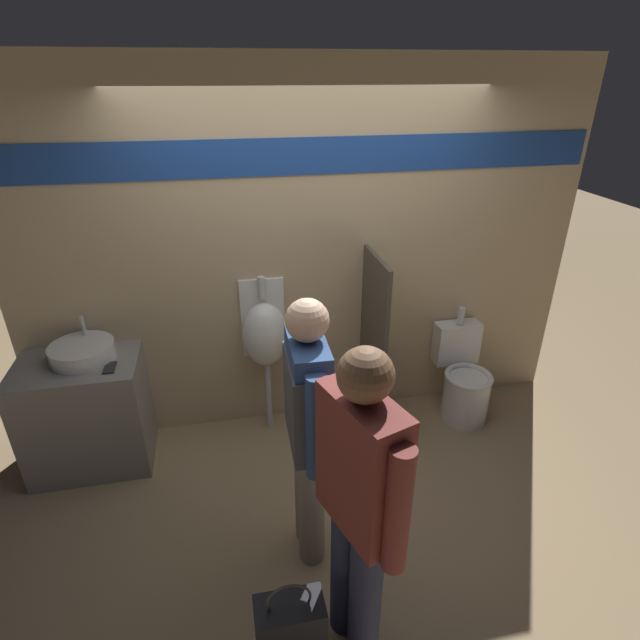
{
  "coord_description": "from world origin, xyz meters",
  "views": [
    {
      "loc": [
        -0.62,
        -2.82,
        2.58
      ],
      "look_at": [
        0.0,
        0.17,
        1.05
      ],
      "focal_mm": 28.0,
      "sensor_mm": 36.0,
      "label": 1
    }
  ],
  "objects_px": {
    "cell_phone": "(110,368)",
    "urinal_near_counter": "(265,334)",
    "shopping_bag": "(290,632)",
    "person_in_vest": "(308,419)",
    "sink_basin": "(82,352)",
    "person_with_lanyard": "(359,502)",
    "toilet": "(463,382)"
  },
  "relations": [
    {
      "from": "person_in_vest",
      "to": "cell_phone",
      "type": "bearing_deg",
      "value": 52.57
    },
    {
      "from": "cell_phone",
      "to": "toilet",
      "type": "bearing_deg",
      "value": 1.99
    },
    {
      "from": "sink_basin",
      "to": "person_in_vest",
      "type": "distance_m",
      "value": 1.74
    },
    {
      "from": "toilet",
      "to": "sink_basin",
      "type": "bearing_deg",
      "value": 178.49
    },
    {
      "from": "sink_basin",
      "to": "person_in_vest",
      "type": "xyz_separation_m",
      "value": [
        1.35,
        -1.1,
        0.06
      ]
    },
    {
      "from": "person_in_vest",
      "to": "toilet",
      "type": "bearing_deg",
      "value": -53.62
    },
    {
      "from": "cell_phone",
      "to": "urinal_near_counter",
      "type": "bearing_deg",
      "value": 13.2
    },
    {
      "from": "cell_phone",
      "to": "person_with_lanyard",
      "type": "bearing_deg",
      "value": -50.11
    },
    {
      "from": "shopping_bag",
      "to": "cell_phone",
      "type": "bearing_deg",
      "value": 121.09
    },
    {
      "from": "sink_basin",
      "to": "shopping_bag",
      "type": "height_order",
      "value": "sink_basin"
    },
    {
      "from": "toilet",
      "to": "shopping_bag",
      "type": "distance_m",
      "value": 2.36
    },
    {
      "from": "urinal_near_counter",
      "to": "shopping_bag",
      "type": "bearing_deg",
      "value": -93.32
    },
    {
      "from": "cell_phone",
      "to": "urinal_near_counter",
      "type": "distance_m",
      "value": 1.08
    },
    {
      "from": "urinal_near_counter",
      "to": "person_in_vest",
      "type": "xyz_separation_m",
      "value": [
        0.11,
        -1.18,
        0.11
      ]
    },
    {
      "from": "urinal_near_counter",
      "to": "person_in_vest",
      "type": "bearing_deg",
      "value": -84.83
    },
    {
      "from": "toilet",
      "to": "shopping_bag",
      "type": "relative_size",
      "value": 1.63
    },
    {
      "from": "shopping_bag",
      "to": "person_in_vest",
      "type": "bearing_deg",
      "value": 71.49
    },
    {
      "from": "cell_phone",
      "to": "urinal_near_counter",
      "type": "height_order",
      "value": "urinal_near_counter"
    },
    {
      "from": "sink_basin",
      "to": "person_with_lanyard",
      "type": "xyz_separation_m",
      "value": [
        1.46,
        -1.68,
        0.05
      ]
    },
    {
      "from": "urinal_near_counter",
      "to": "shopping_bag",
      "type": "height_order",
      "value": "urinal_near_counter"
    },
    {
      "from": "sink_basin",
      "to": "urinal_near_counter",
      "type": "bearing_deg",
      "value": 3.72
    },
    {
      "from": "cell_phone",
      "to": "person_in_vest",
      "type": "xyz_separation_m",
      "value": [
        1.16,
        -0.93,
        0.11
      ]
    },
    {
      "from": "shopping_bag",
      "to": "toilet",
      "type": "bearing_deg",
      "value": 44.59
    },
    {
      "from": "sink_basin",
      "to": "toilet",
      "type": "distance_m",
      "value": 2.88
    },
    {
      "from": "cell_phone",
      "to": "toilet",
      "type": "xyz_separation_m",
      "value": [
        2.63,
        0.09,
        -0.52
      ]
    },
    {
      "from": "person_with_lanyard",
      "to": "shopping_bag",
      "type": "relative_size",
      "value": 3.08
    },
    {
      "from": "urinal_near_counter",
      "to": "person_in_vest",
      "type": "height_order",
      "value": "person_in_vest"
    },
    {
      "from": "person_with_lanyard",
      "to": "shopping_bag",
      "type": "xyz_separation_m",
      "value": [
        -0.32,
        -0.05,
        -0.72
      ]
    },
    {
      "from": "toilet",
      "to": "cell_phone",
      "type": "bearing_deg",
      "value": -178.01
    },
    {
      "from": "cell_phone",
      "to": "shopping_bag",
      "type": "xyz_separation_m",
      "value": [
        0.94,
        -1.57,
        -0.63
      ]
    },
    {
      "from": "cell_phone",
      "to": "person_in_vest",
      "type": "bearing_deg",
      "value": -38.92
    },
    {
      "from": "cell_phone",
      "to": "person_in_vest",
      "type": "height_order",
      "value": "person_in_vest"
    }
  ]
}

